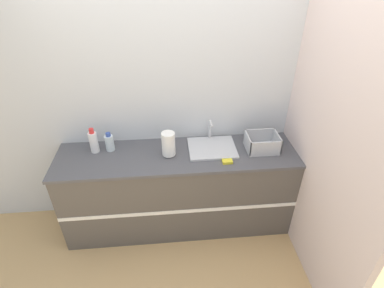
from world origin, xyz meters
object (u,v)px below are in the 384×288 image
at_px(paper_towel_roll, 168,144).
at_px(bottle_white_spray, 94,142).
at_px(dish_rack, 262,144).
at_px(bottle_clear, 110,142).
at_px(sink, 212,147).

height_order(paper_towel_roll, bottle_white_spray, bottle_white_spray).
relative_size(dish_rack, bottle_white_spray, 1.21).
bearing_deg(bottle_clear, dish_rack, -4.76).
xyz_separation_m(paper_towel_roll, bottle_clear, (-0.54, 0.14, -0.04)).
height_order(paper_towel_roll, bottle_clear, paper_towel_roll).
relative_size(sink, bottle_white_spray, 1.81).
distance_m(sink, dish_rack, 0.47).
xyz_separation_m(dish_rack, bottle_white_spray, (-1.56, 0.10, 0.05)).
bearing_deg(bottle_white_spray, paper_towel_roll, -10.15).
height_order(sink, bottle_clear, sink).
bearing_deg(bottle_white_spray, dish_rack, -3.84).
bearing_deg(dish_rack, bottle_white_spray, 176.16).
height_order(paper_towel_roll, dish_rack, paper_towel_roll).
bearing_deg(bottle_white_spray, bottle_clear, 5.74).
bearing_deg(paper_towel_roll, bottle_clear, 165.99).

